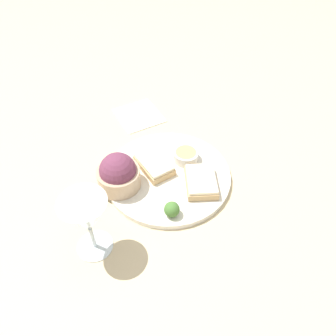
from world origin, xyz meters
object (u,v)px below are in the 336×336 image
cheese_toast_near (201,182)px  wine_glass (87,218)px  sauce_ramekin (186,155)px  napkin (139,115)px  cheese_toast_far (154,164)px  salad_bowl (118,174)px

cheese_toast_near → wine_glass: (0.12, -0.25, 0.08)m
sauce_ramekin → napkin: (-0.22, -0.10, -0.03)m
sauce_ramekin → cheese_toast_near: (0.09, 0.02, -0.00)m
cheese_toast_far → napkin: 0.24m
salad_bowl → sauce_ramekin: size_ratio=1.57×
sauce_ramekin → cheese_toast_far: same height
salad_bowl → napkin: 0.29m
sauce_ramekin → wine_glass: bearing=-46.8°
salad_bowl → cheese_toast_near: (0.03, 0.19, -0.02)m
salad_bowl → cheese_toast_far: 0.10m
salad_bowl → cheese_toast_far: size_ratio=0.85×
cheese_toast_far → wine_glass: size_ratio=0.79×
cheese_toast_far → sauce_ramekin: bearing=103.3°
sauce_ramekin → napkin: 0.24m
wine_glass → napkin: size_ratio=0.91×
sauce_ramekin → wine_glass: (0.21, -0.23, 0.07)m
sauce_ramekin → cheese_toast_near: same height
salad_bowl → cheese_toast_near: size_ratio=0.98×
cheese_toast_near → cheese_toast_far: size_ratio=0.87×
cheese_toast_near → napkin: size_ratio=0.62×
sauce_ramekin → cheese_toast_far: bearing=-76.7°
cheese_toast_far → cheese_toast_near: bearing=55.8°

